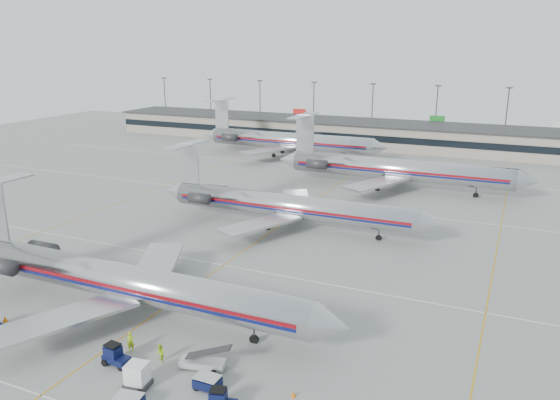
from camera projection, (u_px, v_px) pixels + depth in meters
The scene contains 16 objects.
ground at pixel (176, 299), 57.43m from camera, with size 260.00×260.00×0.00m, color gray.
apron_markings at pixel (224, 265), 66.20m from camera, with size 160.00×0.15×0.02m, color silver.
terminal at pixel (391, 135), 142.59m from camera, with size 162.00×17.00×6.25m.
light_mast_row at pixel (404, 108), 153.42m from camera, with size 163.60×0.40×15.28m.
jet_foreground at pixel (123, 280), 53.72m from camera, with size 45.04×26.52×11.79m.
jet_second_row at pixel (286, 205), 79.32m from camera, with size 43.47×25.60×11.38m.
jet_third_row at pixel (393, 169), 100.56m from camera, with size 47.51×29.22×12.99m.
jet_back_row at pixel (286, 140), 130.60m from camera, with size 47.60×29.28×13.02m.
tug_center at pixel (115, 356), 45.38m from camera, with size 2.41×1.36×1.89m.
cart_outer at pixel (207, 382), 42.22m from camera, with size 2.00×1.38×1.13m.
uld_container at pixel (137, 375), 42.42m from camera, with size 2.09×1.82×2.00m.
belt_loader at pixel (203, 362), 44.91m from camera, with size 4.60×2.21×2.36m.
ramp_worker_near at pixel (131, 342), 47.38m from camera, with size 0.67×0.44×1.82m, color #98BE11.
ramp_worker_far at pixel (160, 353), 45.86m from camera, with size 0.77×0.60×1.59m, color #9EDD14.
cone_right at pixel (293, 394), 41.38m from camera, with size 0.39×0.39×0.53m, color #D96507.
cone_left at pixel (5, 319), 52.65m from camera, with size 0.45×0.45×0.62m, color #D96507.
Camera 1 is at (31.35, -43.36, 25.75)m, focal length 35.00 mm.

